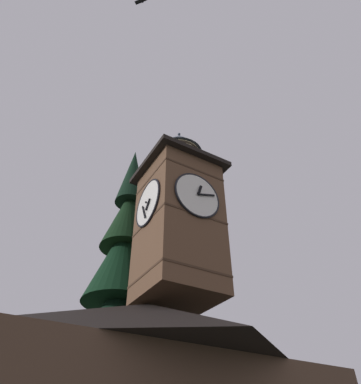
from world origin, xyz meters
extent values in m
pyramid|color=black|center=(0.69, -1.64, 6.02)|extent=(13.66, 8.88, 2.53)
cube|color=brown|center=(-0.28, -0.79, 10.70)|extent=(3.26, 3.26, 6.83)
cube|color=#432E20|center=(-0.28, -0.79, 8.11)|extent=(3.30, 3.30, 0.10)
cube|color=#432E20|center=(-0.28, -0.79, 10.67)|extent=(3.30, 3.30, 0.10)
cube|color=#432E20|center=(-0.28, -0.79, 13.23)|extent=(3.30, 3.30, 0.10)
cylinder|color=white|center=(-0.28, 0.87, 11.67)|extent=(2.30, 0.10, 2.30)
torus|color=black|center=(-0.28, 0.90, 11.67)|extent=(2.40, 0.10, 2.40)
cube|color=black|center=(-0.37, 0.97, 11.95)|extent=(0.29, 0.04, 0.58)
cube|color=black|center=(-0.73, 0.97, 11.81)|extent=(0.92, 0.04, 0.35)
sphere|color=black|center=(-0.28, 0.98, 11.67)|extent=(0.10, 0.10, 0.10)
cylinder|color=white|center=(1.38, -0.79, 11.67)|extent=(0.10, 2.30, 2.30)
torus|color=black|center=(1.40, -0.79, 11.67)|extent=(0.10, 2.40, 2.40)
cube|color=black|center=(1.48, -0.61, 11.45)|extent=(0.04, 0.45, 0.52)
cube|color=black|center=(1.48, -0.98, 11.25)|extent=(0.04, 0.46, 0.89)
sphere|color=black|center=(1.49, -0.79, 11.67)|extent=(0.10, 0.10, 0.10)
cube|color=black|center=(-0.28, -0.79, 14.24)|extent=(3.96, 3.96, 0.25)
cylinder|color=beige|center=(-0.28, -0.79, 14.99)|extent=(2.28, 2.28, 1.25)
cylinder|color=#2D2319|center=(-0.28, -0.79, 14.52)|extent=(2.34, 2.34, 0.10)
cylinder|color=#2D2319|center=(-0.28, -0.79, 14.84)|extent=(2.34, 2.34, 0.10)
cylinder|color=#2D2319|center=(-0.28, -0.79, 15.15)|extent=(2.34, 2.34, 0.10)
cylinder|color=#2D2319|center=(-0.28, -0.79, 15.46)|extent=(2.34, 2.34, 0.10)
cone|color=#384251|center=(-0.28, -0.79, 16.36)|extent=(2.58, 2.58, 1.48)
sphere|color=#384251|center=(-0.28, -0.79, 17.19)|extent=(0.16, 0.16, 0.16)
cone|color=black|center=(0.77, -4.81, 7.35)|extent=(4.83, 4.83, 4.32)
cone|color=black|center=(0.77, -4.81, 10.70)|extent=(3.83, 3.83, 4.89)
cone|color=black|center=(0.77, -4.81, 13.34)|extent=(2.83, 2.83, 4.05)
cone|color=black|center=(0.77, -4.81, 16.49)|extent=(1.83, 1.83, 4.23)
sphere|color=silver|center=(-16.80, -35.83, 15.36)|extent=(2.13, 2.13, 2.13)
ellipsoid|color=black|center=(4.46, 3.81, 19.74)|extent=(0.27, 0.25, 0.13)
cube|color=black|center=(4.57, 3.67, 19.74)|extent=(0.35, 0.39, 0.07)
camera|label=1|loc=(6.86, 11.61, 2.02)|focal=33.20mm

